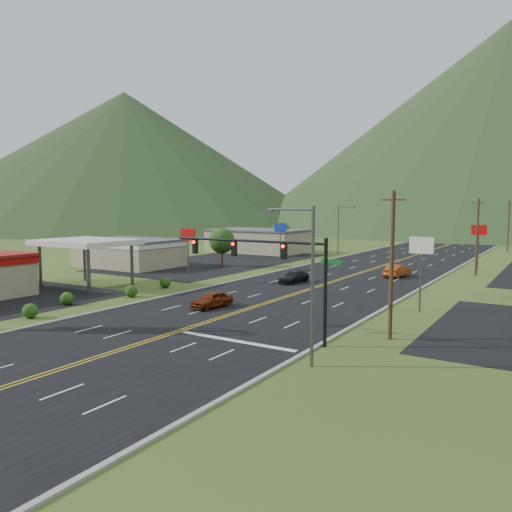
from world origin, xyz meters
The scene contains 23 objects.
ground centered at (0.00, 0.00, 0.00)m, with size 500.00×500.00×0.00m, color #2F4317.
road centered at (0.00, 0.00, 0.00)m, with size 20.00×460.00×0.04m, color black.
curb_east centered at (10.15, 0.00, 0.00)m, with size 0.30×460.00×0.14m, color gray.
traffic_signal centered at (6.48, 14.00, 5.33)m, with size 13.10×0.43×7.00m.
streetlight_east centered at (11.18, 10.00, 5.18)m, with size 3.28×0.25×9.00m.
streetlight_west centered at (-11.68, 70.00, 5.18)m, with size 3.28×0.25×9.00m.
gas_canopy centered at (-22.00, 22.00, 4.87)m, with size 10.00×8.00×5.30m.
building_west_mid centered at (-32.00, 38.00, 2.27)m, with size 14.40×10.40×4.10m.
building_west_far centered at (-28.00, 68.00, 2.26)m, with size 18.40×11.40×4.50m.
pole_sign_west_a centered at (-14.00, 30.00, 5.05)m, with size 2.00×0.18×6.40m.
pole_sign_west_b centered at (-14.00, 52.00, 5.05)m, with size 2.00×0.18×6.40m.
pole_sign_east_a centered at (13.00, 28.00, 5.05)m, with size 2.00×0.18×6.40m.
pole_sign_east_b centered at (13.00, 60.00, 5.05)m, with size 2.00×0.18×6.40m.
tree_west_a centered at (-20.00, 45.00, 3.89)m, with size 3.84×3.84×5.82m.
tree_west_b centered at (-25.00, 72.00, 3.89)m, with size 3.84×3.84×5.82m.
utility_pole_a centered at (13.50, 18.00, 5.13)m, with size 1.60×0.28×10.00m.
utility_pole_b centered at (13.50, 55.00, 5.13)m, with size 1.60×0.28×10.00m.
utility_pole_c centered at (13.50, 95.00, 5.13)m, with size 1.60×0.28×10.00m.
mountain_n centered at (0.00, 220.00, 42.50)m, with size 220.00×220.00×85.00m, color #1C3417.
mountain_nw centered at (-148.49, 148.49, 30.00)m, with size 190.00×190.00×60.00m, color #1C3417.
car_red_near centered at (-3.04, 20.00, 0.71)m, with size 1.68×4.17×1.42m, color #66220B.
car_dark_mid centered at (-3.57, 36.63, 0.67)m, with size 1.88×4.63×1.34m, color black.
car_red_far centered at (5.32, 47.85, 0.79)m, with size 1.67×4.80×1.58m, color #A13C11.
Camera 1 is at (23.29, -14.83, 8.98)m, focal length 35.00 mm.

